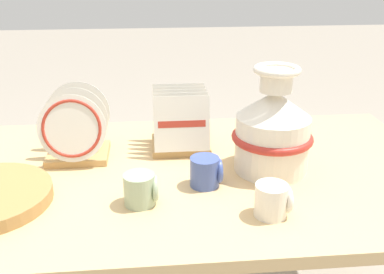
# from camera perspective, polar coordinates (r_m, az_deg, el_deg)

# --- Properties ---
(display_table) EXTENTS (1.55, 0.88, 0.67)m
(display_table) POSITION_cam_1_polar(r_m,az_deg,el_deg) (1.40, 0.00, -6.64)
(display_table) COLOR tan
(display_table) RESTS_ON ground_plane
(ceramic_vase) EXTENTS (0.24, 0.24, 0.32)m
(ceramic_vase) POSITION_cam_1_polar(r_m,az_deg,el_deg) (1.34, 10.22, 1.04)
(ceramic_vase) COLOR silver
(ceramic_vase) RESTS_ON display_table
(dish_rack_round_plates) EXTENTS (0.20, 0.19, 0.23)m
(dish_rack_round_plates) POSITION_cam_1_polar(r_m,az_deg,el_deg) (1.46, -14.51, 0.36)
(dish_rack_round_plates) COLOR tan
(dish_rack_round_plates) RESTS_ON display_table
(dish_rack_square_plates) EXTENTS (0.19, 0.19, 0.20)m
(dish_rack_square_plates) POSITION_cam_1_polar(r_m,az_deg,el_deg) (1.49, -1.49, 1.24)
(dish_rack_square_plates) COLOR tan
(dish_rack_square_plates) RESTS_ON display_table
(mug_cream_glaze) EXTENTS (0.09, 0.08, 0.09)m
(mug_cream_glaze) POSITION_cam_1_polar(r_m,az_deg,el_deg) (1.15, 10.22, -7.89)
(mug_cream_glaze) COLOR silver
(mug_cream_glaze) RESTS_ON display_table
(mug_sage_glaze) EXTENTS (0.09, 0.08, 0.09)m
(mug_sage_glaze) POSITION_cam_1_polar(r_m,az_deg,el_deg) (1.19, -6.47, -6.60)
(mug_sage_glaze) COLOR #9EB28E
(mug_sage_glaze) RESTS_ON display_table
(mug_cobalt_glaze) EXTENTS (0.09, 0.08, 0.09)m
(mug_cobalt_glaze) POSITION_cam_1_polar(r_m,az_deg,el_deg) (1.27, 1.82, -4.41)
(mug_cobalt_glaze) COLOR #42569E
(mug_cobalt_glaze) RESTS_ON display_table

